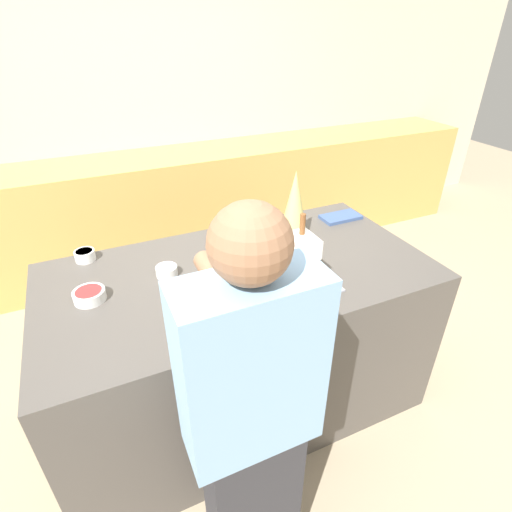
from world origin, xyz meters
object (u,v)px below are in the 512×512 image
Objects in this scene: candy_bowl_behind_tray at (85,255)px; gingerbread_house at (294,261)px; candy_bowl_center_rear at (167,271)px; person at (251,424)px; baking_tray at (293,285)px; cookbook at (341,217)px; decorative_tree at (294,207)px; candy_bowl_near_tray_left at (211,261)px; candy_bowl_far_left at (89,295)px.

gingerbread_house is at bearing -36.70° from candy_bowl_behind_tray.
person is (0.06, -0.84, -0.10)m from candy_bowl_center_rear.
cookbook reaches higher than baking_tray.
decorative_tree is at bearing 61.06° from gingerbread_house.
person is at bearing -71.10° from candy_bowl_behind_tray.
gingerbread_house is 1.38× the size of cookbook.
decorative_tree is 1.64× the size of cookbook.
candy_bowl_behind_tray is (-0.33, 0.30, 0.00)m from candy_bowl_center_rear.
candy_bowl_near_tray_left is 0.07× the size of person.
person is (-1.03, -1.02, -0.08)m from cookbook.
baking_tray is 1.17× the size of gingerbread_house.
gingerbread_house is 0.43m from candy_bowl_near_tray_left.
candy_bowl_behind_tray is at bearing 151.02° from candy_bowl_near_tray_left.
gingerbread_house is 0.84× the size of decorative_tree.
candy_bowl_behind_tray is at bearing 88.64° from candy_bowl_far_left.
person is (-0.44, -0.53, -0.20)m from gingerbread_house.
candy_bowl_behind_tray reaches higher than baking_tray.
candy_bowl_center_rear is 1.11m from cookbook.
candy_bowl_center_rear is at bearing 8.62° from candy_bowl_far_left.
decorative_tree is at bearing 7.64° from candy_bowl_near_tray_left.
decorative_tree is (0.21, 0.38, 0.19)m from baking_tray.
candy_bowl_far_left is at bearing -170.90° from cookbook.
candy_bowl_far_left is 0.09× the size of person.
person is (-0.16, -0.84, -0.09)m from candy_bowl_near_tray_left.
cookbook is 0.15× the size of person.
baking_tray is at bearing 50.40° from person.
candy_bowl_near_tray_left is 0.86m from person.
candy_bowl_center_rear is at bearing 147.41° from gingerbread_house.
person reaches higher than gingerbread_house.
decorative_tree reaches higher than gingerbread_house.
candy_bowl_far_left is at bearing -171.38° from candy_bowl_center_rear.
candy_bowl_near_tray_left is at bearing 79.38° from person.
candy_bowl_far_left is 0.35m from candy_bowl_center_rear.
candy_bowl_behind_tray reaches higher than cookbook.
cookbook is at bearing 44.60° from person.
gingerbread_house is 0.21× the size of person.
gingerbread_house is at bearing -32.59° from candy_bowl_center_rear.
candy_bowl_behind_tray is at bearing 167.03° from decorative_tree.
candy_bowl_behind_tray is at bearing 137.96° from candy_bowl_center_rear.
cookbook is (1.09, 0.18, -0.02)m from candy_bowl_center_rear.
decorative_tree is at bearing 61.02° from baking_tray.
person is (0.39, -1.14, -0.10)m from candy_bowl_behind_tray.
candy_bowl_far_left is 0.89m from person.
cookbook is (0.60, 0.49, 0.01)m from baking_tray.
decorative_tree is 1.08m from candy_bowl_behind_tray.
baking_tray is 0.59m from candy_bowl_center_rear.
decorative_tree is 0.72m from candy_bowl_center_rear.
gingerbread_house reaches higher than candy_bowl_behind_tray.
cookbook is at bearing 9.10° from candy_bowl_far_left.
candy_bowl_behind_tray is 1.21m from person.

